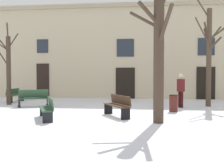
{
  "coord_description": "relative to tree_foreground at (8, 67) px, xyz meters",
  "views": [
    {
      "loc": [
        1.55,
        -11.16,
        1.82
      ],
      "look_at": [
        0.0,
        1.71,
        1.32
      ],
      "focal_mm": 43.61,
      "sensor_mm": 36.0,
      "label": 1
    }
  ],
  "objects": [
    {
      "name": "ground_plane",
      "position": [
        6.34,
        -3.8,
        -2.21
      ],
      "size": [
        35.67,
        35.67,
        0.0
      ],
      "primitive_type": "plane",
      "color": "white"
    },
    {
      "name": "building_facade",
      "position": [
        6.34,
        4.95,
        1.33
      ],
      "size": [
        22.3,
        0.6,
        6.97
      ],
      "color": "beige",
      "rests_on": "ground"
    },
    {
      "name": "tree_foreground",
      "position": [
        0.0,
        0.0,
        0.0
      ],
      "size": [
        1.79,
        1.87,
        4.58
      ],
      "color": "#423326",
      "rests_on": "ground"
    },
    {
      "name": "tree_right_of_center",
      "position": [
        11.4,
        0.59,
        0.73
      ],
      "size": [
        2.13,
        1.86,
        6.05
      ],
      "color": "#4C3D2D",
      "rests_on": "ground"
    },
    {
      "name": "tree_left_of_center",
      "position": [
        8.39,
        -4.88,
        0.44
      ],
      "size": [
        1.71,
        1.97,
        5.45
      ],
      "color": "#423326",
      "rests_on": "ground"
    },
    {
      "name": "litter_bin",
      "position": [
        9.25,
        -1.86,
        -1.8
      ],
      "size": [
        0.43,
        0.43,
        0.8
      ],
      "color": "#4C1E19",
      "rests_on": "ground"
    },
    {
      "name": "bench_by_litter_bin",
      "position": [
        -0.39,
        1.56,
        -1.76
      ],
      "size": [
        0.52,
        1.62,
        0.85
      ],
      "rotation": [
        0.0,
        0.0,
        1.52
      ],
      "color": "#2D4C33",
      "rests_on": "ground"
    },
    {
      "name": "bench_back_to_back_right",
      "position": [
        4.04,
        -4.57,
        -1.76
      ],
      "size": [
        1.18,
        1.87,
        0.86
      ],
      "rotation": [
        0.0,
        0.0,
        5.15
      ],
      "color": "#2D4C33",
      "rests_on": "ground"
    },
    {
      "name": "bench_back_to_back_left",
      "position": [
        6.75,
        -3.59,
        -1.72
      ],
      "size": [
        1.32,
        1.78,
        0.91
      ],
      "rotation": [
        0.0,
        0.0,
        5.26
      ],
      "color": "#3D2819",
      "rests_on": "ground"
    },
    {
      "name": "bench_facing_shops",
      "position": [
        1.87,
        -0.83,
        -1.72
      ],
      "size": [
        1.65,
        0.93,
        0.94
      ],
      "rotation": [
        0.0,
        0.0,
        0.33
      ],
      "color": "#2D4C33",
      "rests_on": "ground"
    },
    {
      "name": "person_near_bench",
      "position": [
        9.79,
        -0.22,
        -1.2
      ],
      "size": [
        0.4,
        0.44,
        1.79
      ],
      "rotation": [
        0.0,
        0.0,
        2.2
      ],
      "color": "#350F0F",
      "rests_on": "ground"
    }
  ]
}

